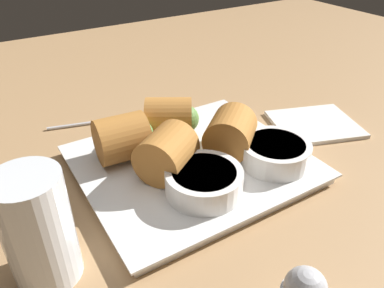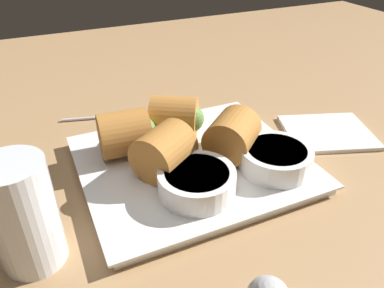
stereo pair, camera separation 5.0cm
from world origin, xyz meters
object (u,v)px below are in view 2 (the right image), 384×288
at_px(dipping_bowl_near, 197,181).
at_px(napkin, 328,132).
at_px(serving_plate, 192,164).
at_px(spoon, 160,110).
at_px(drinking_glass, 23,215).
at_px(dipping_bowl_far, 276,158).

bearing_deg(dipping_bowl_near, napkin, -166.69).
distance_m(serving_plate, spoon, 0.16).
bearing_deg(serving_plate, napkin, 179.19).
xyz_separation_m(spoon, drinking_glass, (0.22, 0.23, 0.05)).
bearing_deg(napkin, dipping_bowl_far, 22.20).
xyz_separation_m(serving_plate, dipping_bowl_near, (0.02, 0.06, 0.02)).
distance_m(serving_plate, dipping_bowl_near, 0.07).
height_order(spoon, napkin, spoon).
height_order(serving_plate, napkin, serving_plate).
bearing_deg(dipping_bowl_far, spoon, -72.34).
xyz_separation_m(serving_plate, spoon, (-0.02, -0.16, -0.00)).
relative_size(serving_plate, spoon, 1.45).
relative_size(dipping_bowl_near, dipping_bowl_far, 1.00).
bearing_deg(drinking_glass, spoon, -132.82).
height_order(dipping_bowl_far, napkin, dipping_bowl_far).
relative_size(serving_plate, dipping_bowl_far, 3.16).
bearing_deg(spoon, serving_plate, 84.43).
bearing_deg(dipping_bowl_near, drinking_glass, 2.94).
bearing_deg(dipping_bowl_near, serving_plate, -109.67).
relative_size(serving_plate, napkin, 1.82).
relative_size(dipping_bowl_far, spoon, 0.46).
distance_m(serving_plate, napkin, 0.22).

